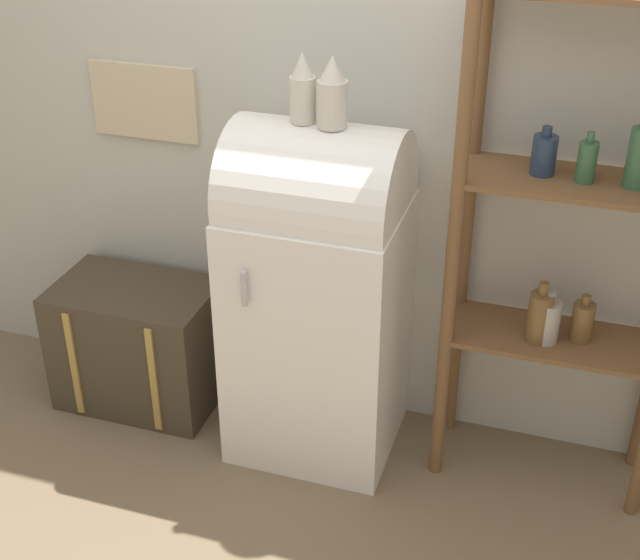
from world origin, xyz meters
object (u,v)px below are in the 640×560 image
object	(u,v)px
vase_center	(332,94)
vase_left	(303,90)
refrigerator	(318,289)
suitcase_trunk	(138,344)

from	to	relation	value
vase_center	vase_left	bearing A→B (deg)	171.79
refrigerator	suitcase_trunk	world-z (taller)	refrigerator
suitcase_trunk	vase_left	world-z (taller)	vase_left
suitcase_trunk	vase_left	size ratio (longest dim) A/B	2.76
refrigerator	suitcase_trunk	xyz separation A→B (m)	(-0.82, 0.02, -0.44)
refrigerator	vase_center	world-z (taller)	vase_center
vase_left	vase_center	world-z (taller)	vase_center
vase_left	vase_center	bearing A→B (deg)	-8.21
suitcase_trunk	vase_center	size ratio (longest dim) A/B	2.74
suitcase_trunk	vase_left	bearing A→B (deg)	-1.26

